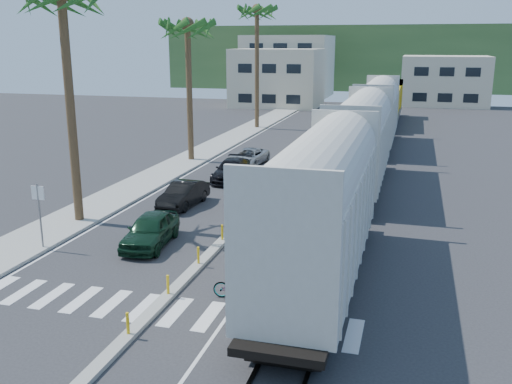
% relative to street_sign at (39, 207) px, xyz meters
% --- Properties ---
extents(ground, '(140.00, 140.00, 0.00)m').
position_rel_street_sign_xyz_m(ground, '(7.30, -2.00, -1.97)').
color(ground, '#28282B').
rests_on(ground, ground).
extents(sidewalk, '(3.00, 90.00, 0.15)m').
position_rel_street_sign_xyz_m(sidewalk, '(-1.20, 23.00, -1.90)').
color(sidewalk, gray).
rests_on(sidewalk, ground).
extents(rails, '(1.56, 100.00, 0.06)m').
position_rel_street_sign_xyz_m(rails, '(12.30, 26.00, -1.94)').
color(rails, black).
rests_on(rails, ground).
extents(median, '(0.45, 60.00, 0.85)m').
position_rel_street_sign_xyz_m(median, '(7.30, 17.96, -1.88)').
color(median, gray).
rests_on(median, ground).
extents(crosswalk, '(14.00, 2.20, 0.01)m').
position_rel_street_sign_xyz_m(crosswalk, '(7.30, -4.00, -1.97)').
color(crosswalk, silver).
rests_on(crosswalk, ground).
extents(lane_markings, '(9.42, 90.00, 0.01)m').
position_rel_street_sign_xyz_m(lane_markings, '(5.15, 23.00, -1.97)').
color(lane_markings, silver).
rests_on(lane_markings, ground).
extents(freight_train, '(3.00, 60.94, 5.85)m').
position_rel_street_sign_xyz_m(freight_train, '(12.30, 20.28, 0.93)').
color(freight_train, beige).
rests_on(freight_train, ground).
extents(palm_trees, '(3.50, 37.20, 13.75)m').
position_rel_street_sign_xyz_m(palm_trees, '(-0.80, 20.70, 8.84)').
color(palm_trees, brown).
rests_on(palm_trees, ground).
extents(street_sign, '(0.60, 0.08, 3.00)m').
position_rel_street_sign_xyz_m(street_sign, '(0.00, 0.00, 0.00)').
color(street_sign, slate).
rests_on(street_sign, ground).
extents(buildings, '(38.00, 27.00, 10.00)m').
position_rel_street_sign_xyz_m(buildings, '(0.89, 69.66, 2.39)').
color(buildings, beige).
rests_on(buildings, ground).
extents(hillside, '(80.00, 20.00, 12.00)m').
position_rel_street_sign_xyz_m(hillside, '(7.30, 98.00, 4.03)').
color(hillside, '#385628').
rests_on(hillside, ground).
extents(car_lead, '(2.55, 4.61, 1.46)m').
position_rel_street_sign_xyz_m(car_lead, '(4.32, 1.83, -1.24)').
color(car_lead, black).
rests_on(car_lead, ground).
extents(car_second, '(2.01, 4.30, 1.35)m').
position_rel_street_sign_xyz_m(car_second, '(3.28, 8.15, -1.30)').
color(car_second, black).
rests_on(car_second, ground).
extents(car_third, '(2.34, 4.91, 1.38)m').
position_rel_street_sign_xyz_m(car_third, '(4.00, 14.72, -1.28)').
color(car_third, black).
rests_on(car_third, ground).
extents(car_rear, '(2.88, 4.80, 1.23)m').
position_rel_street_sign_xyz_m(car_rear, '(3.71, 19.68, -1.36)').
color(car_rear, '#A8AAAD').
rests_on(car_rear, ground).
extents(cyclist, '(0.96, 1.86, 2.14)m').
position_rel_street_sign_xyz_m(cyclist, '(9.70, -2.40, -1.29)').
color(cyclist, '#9EA0A5').
rests_on(cyclist, ground).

